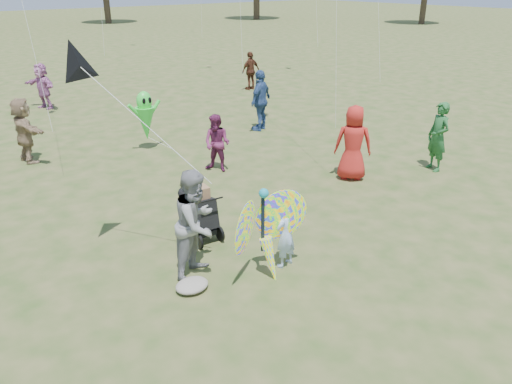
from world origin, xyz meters
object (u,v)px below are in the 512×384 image
(crowd_c, at_px, (261,100))
(alien_kite, at_px, (146,118))
(child_girl, at_px, (286,235))
(crowd_d, at_px, (24,130))
(crowd_a, at_px, (353,143))
(crowd_h, at_px, (251,71))
(adult_man, at_px, (196,224))
(butterfly_kite, at_px, (266,233))
(jogging_stroller, at_px, (197,208))
(crowd_f, at_px, (438,137))
(crowd_e, at_px, (217,143))
(crowd_j, at_px, (42,86))

(crowd_c, xyz_separation_m, alien_kite, (-3.93, 0.42, -0.02))
(child_girl, relative_size, crowd_d, 0.69)
(crowd_a, distance_m, crowd_d, 8.74)
(crowd_h, bearing_deg, crowd_c, 50.77)
(crowd_a, xyz_separation_m, alien_kite, (-2.94, 5.23, 0.04))
(adult_man, height_order, butterfly_kite, adult_man)
(jogging_stroller, bearing_deg, crowd_d, 107.53)
(adult_man, bearing_deg, crowd_h, 20.22)
(child_girl, bearing_deg, adult_man, -37.61)
(alien_kite, bearing_deg, adult_man, -110.48)
(jogging_stroller, bearing_deg, child_girl, -64.68)
(crowd_a, distance_m, crowd_f, 2.39)
(child_girl, height_order, crowd_c, crowd_c)
(crowd_a, xyz_separation_m, crowd_d, (-5.96, 6.39, -0.05))
(crowd_e, relative_size, butterfly_kite, 0.83)
(crowd_j, bearing_deg, child_girl, -20.05)
(child_girl, height_order, crowd_j, crowd_j)
(crowd_c, relative_size, butterfly_kite, 1.09)
(crowd_a, distance_m, crowd_c, 4.91)
(crowd_c, bearing_deg, crowd_a, 54.97)
(crowd_a, bearing_deg, crowd_e, -1.32)
(crowd_d, xyz_separation_m, alien_kite, (3.02, -1.16, 0.08))
(crowd_h, bearing_deg, child_girl, 50.18)
(adult_man, relative_size, crowd_h, 1.13)
(child_girl, relative_size, butterfly_kite, 0.67)
(crowd_j, bearing_deg, crowd_e, -10.61)
(jogging_stroller, xyz_separation_m, butterfly_kite, (0.13, -1.90, 0.21))
(crowd_a, bearing_deg, jogging_stroller, 49.10)
(butterfly_kite, bearing_deg, crowd_f, 9.71)
(crowd_c, height_order, crowd_f, crowd_c)
(crowd_c, distance_m, jogging_stroller, 7.59)
(alien_kite, bearing_deg, crowd_d, 158.92)
(adult_man, height_order, crowd_d, adult_man)
(adult_man, bearing_deg, crowd_d, 66.09)
(crowd_a, bearing_deg, alien_kite, -14.16)
(crowd_d, height_order, jogging_stroller, crowd_d)
(crowd_f, height_order, butterfly_kite, crowd_f)
(crowd_e, distance_m, butterfly_kite, 5.17)
(crowd_d, distance_m, crowd_h, 11.31)
(crowd_a, height_order, crowd_j, crowd_a)
(crowd_j, relative_size, jogging_stroller, 1.58)
(crowd_e, height_order, crowd_j, crowd_j)
(crowd_h, bearing_deg, crowd_j, -18.81)
(crowd_a, height_order, crowd_d, crowd_a)
(child_girl, xyz_separation_m, jogging_stroller, (-0.62, 1.84, 0.00))
(child_girl, bearing_deg, crowd_e, -118.67)
(adult_man, distance_m, butterfly_kite, 1.16)
(crowd_h, bearing_deg, butterfly_kite, 48.82)
(crowd_j, height_order, jogging_stroller, crowd_j)
(jogging_stroller, bearing_deg, crowd_j, 91.87)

